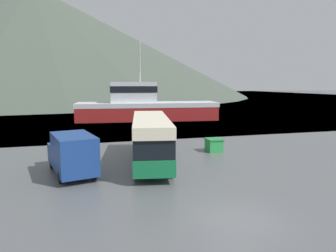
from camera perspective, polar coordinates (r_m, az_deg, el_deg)
name	(u,v)px	position (r m, az deg, el deg)	size (l,w,h in m)	color
ground_plane	(239,219)	(13.52, 13.32, -16.79)	(400.00, 400.00, 0.00)	#515456
water_surface	(99,95)	(149.12, -12.96, 5.70)	(240.00, 240.00, 0.00)	slate
hill_backdrop	(35,42)	(158.25, -23.95, 14.43)	(195.02, 195.02, 50.05)	#424C42
tour_bus	(151,137)	(21.37, -3.31, -2.17)	(4.08, 10.52, 3.27)	#146B3D
delivery_van	(72,153)	(19.60, -17.81, -4.93)	(3.39, 5.88, 2.59)	navy
fishing_boat	(145,106)	(46.72, -4.48, 3.82)	(22.07, 7.61, 12.33)	maroon
storage_bin	(214,145)	(25.40, 8.74, -3.56)	(1.31, 1.32, 1.09)	green
small_boat	(139,112)	(55.92, -5.62, 2.72)	(4.55, 6.50, 0.92)	maroon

